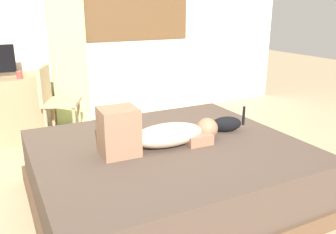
# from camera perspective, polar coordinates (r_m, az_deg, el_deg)

# --- Properties ---
(ground_plane) EXTENTS (16.00, 16.00, 0.00)m
(ground_plane) POSITION_cam_1_polar(r_m,az_deg,el_deg) (2.87, -2.42, -13.49)
(ground_plane) COLOR tan
(back_wall_with_window) EXTENTS (6.40, 0.14, 2.90)m
(back_wall_with_window) POSITION_cam_1_polar(r_m,az_deg,el_deg) (4.72, -14.98, 16.64)
(back_wall_with_window) COLOR beige
(back_wall_with_window) RESTS_ON ground
(bed) EXTENTS (2.00, 1.76, 0.47)m
(bed) POSITION_cam_1_polar(r_m,az_deg,el_deg) (2.77, 0.03, -9.11)
(bed) COLOR brown
(bed) RESTS_ON ground
(person_lying) EXTENTS (0.94, 0.29, 0.34)m
(person_lying) POSITION_cam_1_polar(r_m,az_deg,el_deg) (2.58, -1.96, -2.64)
(person_lying) COLOR #CCB299
(person_lying) RESTS_ON bed
(cat) EXTENTS (0.35, 0.18, 0.21)m
(cat) POSITION_cam_1_polar(r_m,az_deg,el_deg) (2.96, 9.09, -1.13)
(cat) COLOR black
(cat) RESTS_ON bed
(desk) EXTENTS (0.90, 0.56, 0.74)m
(desk) POSITION_cam_1_polar(r_m,az_deg,el_deg) (4.35, -25.63, 0.99)
(desk) COLOR #997A56
(desk) RESTS_ON ground
(cup) EXTENTS (0.06, 0.06, 0.08)m
(cup) POSITION_cam_1_polar(r_m,az_deg,el_deg) (4.09, -22.97, 6.31)
(cup) COLOR #B23D38
(cup) RESTS_ON desk
(chair_by_desk) EXTENTS (0.50, 0.50, 0.86)m
(chair_by_desk) POSITION_cam_1_polar(r_m,az_deg,el_deg) (4.10, -17.90, 2.96)
(chair_by_desk) COLOR tan
(chair_by_desk) RESTS_ON ground
(curtain_left) EXTENTS (0.44, 0.06, 2.56)m
(curtain_left) POSITION_cam_1_polar(r_m,az_deg,el_deg) (4.58, -16.18, 14.37)
(curtain_left) COLOR #ADCC75
(curtain_left) RESTS_ON ground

